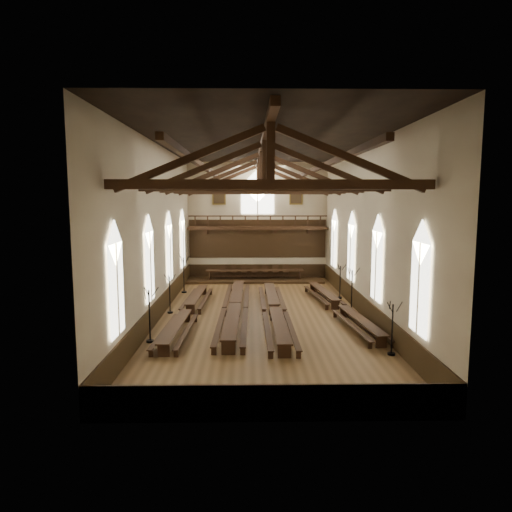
% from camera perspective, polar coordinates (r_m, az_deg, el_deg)
% --- Properties ---
extents(ground, '(26.00, 26.00, 0.00)m').
position_cam_1_polar(ground, '(27.30, 0.74, -7.45)').
color(ground, brown).
rests_on(ground, ground).
extents(room_walls, '(26.00, 26.00, 26.00)m').
position_cam_1_polar(room_walls, '(26.42, 0.76, 6.24)').
color(room_walls, '#C5B895').
rests_on(room_walls, ground).
extents(wainscot_band, '(12.00, 26.00, 1.20)m').
position_cam_1_polar(wainscot_band, '(27.16, 0.74, -6.22)').
color(wainscot_band, '#2F200E').
rests_on(wainscot_band, ground).
extents(side_windows, '(11.85, 19.80, 4.50)m').
position_cam_1_polar(side_windows, '(26.60, 0.75, 0.37)').
color(side_windows, white).
rests_on(side_windows, room_walls).
extents(end_window, '(2.80, 0.12, 3.80)m').
position_cam_1_polar(end_window, '(39.31, 0.20, 7.66)').
color(end_window, white).
rests_on(end_window, room_walls).
extents(minstrels_gallery, '(11.80, 1.24, 3.70)m').
position_cam_1_polar(minstrels_gallery, '(39.19, 0.21, 2.81)').
color(minstrels_gallery, '#311B0F').
rests_on(minstrels_gallery, room_walls).
extents(portraits, '(7.75, 0.09, 1.45)m').
position_cam_1_polar(portraits, '(39.31, 0.20, 7.48)').
color(portraits, brown).
rests_on(portraits, room_walls).
extents(roof_trusses, '(11.70, 25.70, 2.80)m').
position_cam_1_polar(roof_trusses, '(26.45, 0.77, 10.04)').
color(roof_trusses, '#311B0F').
rests_on(roof_trusses, room_walls).
extents(refectory_row_a, '(1.56, 13.69, 0.67)m').
position_cam_1_polar(refectory_row_a, '(26.89, -8.49, -6.68)').
color(refectory_row_a, '#311B0F').
rests_on(refectory_row_a, ground).
extents(refectory_row_b, '(1.67, 14.69, 0.78)m').
position_cam_1_polar(refectory_row_b, '(27.30, -2.64, -6.22)').
color(refectory_row_b, '#311B0F').
rests_on(refectory_row_b, ground).
extents(refectory_row_c, '(1.52, 14.25, 0.73)m').
position_cam_1_polar(refectory_row_c, '(26.69, 2.36, -6.61)').
color(refectory_row_c, '#311B0F').
rests_on(refectory_row_c, ground).
extents(refectory_row_d, '(1.95, 13.66, 0.66)m').
position_cam_1_polar(refectory_row_d, '(28.15, 10.36, -6.11)').
color(refectory_row_d, '#311B0F').
rests_on(refectory_row_d, ground).
extents(dais, '(11.40, 2.81, 0.19)m').
position_cam_1_polar(dais, '(38.42, -0.15, -3.01)').
color(dais, '#2F200E').
rests_on(dais, ground).
extents(high_table, '(8.22, 1.06, 0.77)m').
position_cam_1_polar(high_table, '(38.29, -0.15, -1.92)').
color(high_table, '#311B0F').
rests_on(high_table, dais).
extents(high_chairs, '(5.91, 0.52, 1.10)m').
position_cam_1_polar(high_chairs, '(39.10, -0.17, -1.80)').
color(high_chairs, '#311B0F').
rests_on(high_chairs, dais).
extents(candelabrum_left_near, '(0.74, 0.83, 2.72)m').
position_cam_1_polar(candelabrum_left_near, '(22.77, -13.14, -8.47)').
color(candelabrum_left_near, black).
rests_on(candelabrum_left_near, ground).
extents(candelabrum_left_mid, '(0.72, 0.67, 2.39)m').
position_cam_1_polar(candelabrum_left_mid, '(28.18, -10.71, -5.59)').
color(candelabrum_left_mid, black).
rests_on(candelabrum_left_mid, ground).
extents(candelabrum_left_far, '(0.79, 0.84, 2.76)m').
position_cam_1_polar(candelabrum_left_far, '(33.99, -9.00, -3.17)').
color(candelabrum_left_far, black).
rests_on(candelabrum_left_far, ground).
extents(candelabrum_right_near, '(0.72, 0.72, 2.43)m').
position_cam_1_polar(candelabrum_right_near, '(21.35, 16.61, -9.89)').
color(candelabrum_right_near, black).
rests_on(candelabrum_right_near, ground).
extents(candelabrum_right_mid, '(0.75, 0.83, 2.71)m').
position_cam_1_polar(candelabrum_right_mid, '(28.73, 11.86, -5.17)').
color(candelabrum_right_mid, black).
rests_on(candelabrum_right_mid, ground).
extents(candelabrum_right_far, '(0.65, 0.75, 2.44)m').
position_cam_1_polar(candelabrum_right_far, '(32.20, 10.45, -3.96)').
color(candelabrum_right_far, black).
rests_on(candelabrum_right_far, ground).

